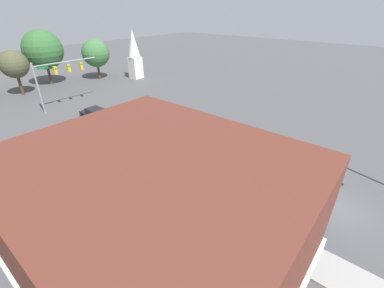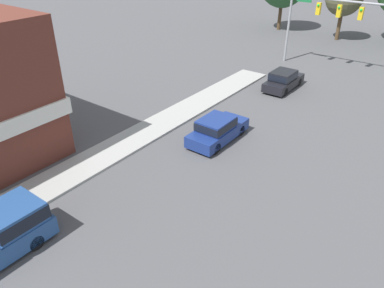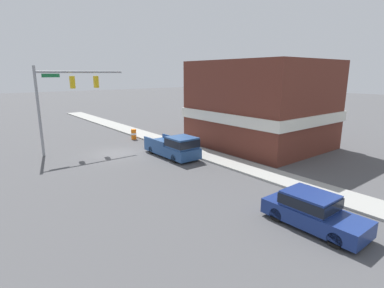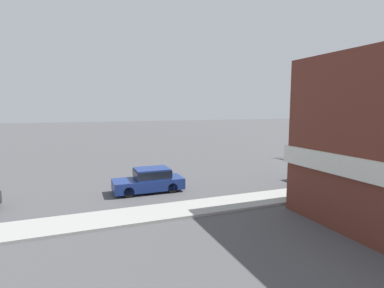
# 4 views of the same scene
# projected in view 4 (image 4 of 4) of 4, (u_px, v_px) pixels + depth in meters

# --- Properties ---
(ground_plane) EXTENTS (200.00, 200.00, 0.00)m
(ground_plane) POSITION_uv_depth(u_px,v_px,m) (332.00, 168.00, 27.44)
(ground_plane) COLOR #4C4C4F
(near_signal_assembly) EXTENTS (7.58, 0.49, 7.44)m
(near_signal_assembly) POSITION_uv_depth(u_px,v_px,m) (336.00, 109.00, 30.63)
(near_signal_assembly) COLOR gray
(near_signal_assembly) RESTS_ON ground
(car_lead) EXTENTS (1.85, 4.54, 1.57)m
(car_lead) POSITION_uv_depth(u_px,v_px,m) (150.00, 180.00, 19.66)
(car_lead) COLOR black
(car_lead) RESTS_ON ground
(pickup_truck_parked) EXTENTS (2.05, 5.56, 1.88)m
(pickup_truck_parked) POSITION_uv_depth(u_px,v_px,m) (327.00, 168.00, 22.81)
(pickup_truck_parked) COLOR black
(pickup_truck_parked) RESTS_ON ground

